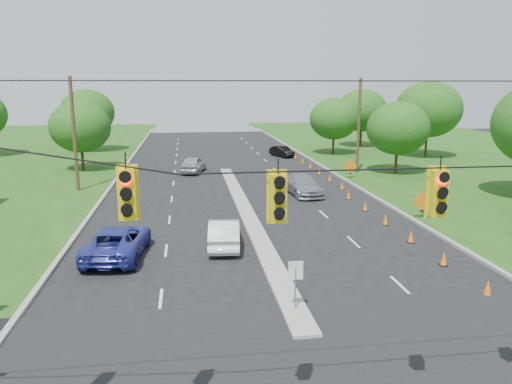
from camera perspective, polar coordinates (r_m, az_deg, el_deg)
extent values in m
cube|color=gray|center=(42.10, -16.43, 0.22)|extent=(0.25, 110.00, 0.16)
cube|color=gray|center=(43.90, 10.63, 0.99)|extent=(0.25, 110.00, 0.16)
cube|color=gray|center=(33.08, -1.12, -2.44)|extent=(1.00, 34.00, 0.18)
cylinder|color=gray|center=(18.75, 4.52, -11.22)|extent=(0.06, 0.06, 1.80)
cube|color=white|center=(18.45, 4.56, -8.94)|extent=(0.55, 0.04, 0.70)
cylinder|color=black|center=(10.60, 13.29, 4.65)|extent=(24.00, 0.04, 0.04)
cube|color=yellow|center=(10.08, -14.50, -0.25)|extent=(0.34, 0.24, 1.00)
cube|color=yellow|center=(10.22, 2.51, -0.72)|extent=(0.34, 0.24, 1.00)
cube|color=yellow|center=(11.38, 20.12, -0.13)|extent=(0.34, 0.24, 1.00)
cylinder|color=#422D1C|center=(41.88, -20.07, 6.16)|extent=(0.28, 0.28, 9.00)
cylinder|color=#422D1C|center=(48.77, 11.66, 7.38)|extent=(0.28, 0.28, 9.00)
cone|color=orange|center=(22.43, 24.97, -9.87)|extent=(0.32, 0.32, 0.70)
cone|color=orange|center=(25.23, 20.68, -7.10)|extent=(0.32, 0.32, 0.70)
cone|color=orange|center=(28.18, 17.30, -4.87)|extent=(0.32, 0.32, 0.70)
cone|color=orange|center=(31.25, 14.59, -3.05)|extent=(0.32, 0.32, 0.70)
cone|color=orange|center=(34.40, 12.38, -1.56)|extent=(0.32, 0.32, 0.70)
cone|color=orange|center=(37.61, 10.55, -0.32)|extent=(0.32, 0.32, 0.70)
cone|color=orange|center=(41.05, 9.80, 0.75)|extent=(0.32, 0.32, 0.70)
cone|color=orange|center=(44.33, 8.43, 1.63)|extent=(0.32, 0.32, 0.70)
cone|color=orange|center=(47.65, 7.25, 2.40)|extent=(0.32, 0.32, 0.70)
cone|color=orange|center=(50.98, 6.22, 3.06)|extent=(0.32, 0.32, 0.70)
cone|color=orange|center=(54.34, 5.32, 3.64)|extent=(0.32, 0.32, 0.70)
cone|color=orange|center=(57.72, 4.52, 4.15)|extent=(0.32, 0.32, 0.70)
cone|color=orange|center=(61.11, 3.81, 4.60)|extent=(0.32, 0.32, 0.70)
cube|color=black|center=(33.22, 18.37, -2.03)|extent=(0.06, 0.58, 0.26)
cube|color=black|center=(33.22, 18.37, -2.03)|extent=(0.06, 0.58, 0.26)
cube|color=orange|center=(33.08, 18.44, -1.03)|extent=(1.27, 0.05, 1.27)
cube|color=black|center=(45.89, 10.69, 2.16)|extent=(0.06, 0.58, 0.26)
cube|color=black|center=(45.89, 10.69, 2.16)|extent=(0.06, 0.58, 0.26)
cube|color=orange|center=(45.79, 10.72, 2.90)|extent=(1.27, 0.05, 1.27)
cylinder|color=black|center=(52.28, -19.21, 3.69)|extent=(0.28, 0.28, 2.52)
ellipsoid|color=#194C14|center=(51.95, -19.45, 7.04)|extent=(5.88, 5.88, 5.04)
cylinder|color=black|center=(67.26, -18.51, 5.63)|extent=(0.28, 0.28, 2.88)
ellipsoid|color=#194C14|center=(66.99, -18.71, 8.62)|extent=(6.72, 6.72, 5.76)
cylinder|color=black|center=(49.49, 15.71, 3.47)|extent=(0.28, 0.28, 2.52)
ellipsoid|color=#194C14|center=(49.15, 15.92, 7.02)|extent=(5.88, 5.88, 5.04)
cylinder|color=black|center=(61.82, 18.86, 5.25)|extent=(0.28, 0.28, 3.24)
ellipsoid|color=#194C14|center=(61.52, 19.11, 8.91)|extent=(7.56, 7.56, 6.48)
cylinder|color=black|center=(70.31, 11.89, 6.25)|extent=(0.28, 0.28, 2.88)
ellipsoid|color=#194C14|center=(70.06, 12.02, 9.11)|extent=(6.72, 6.72, 5.76)
cylinder|color=black|center=(61.84, 8.82, 5.42)|extent=(0.28, 0.28, 2.52)
ellipsoid|color=#194C14|center=(61.56, 8.91, 8.27)|extent=(5.88, 5.88, 5.04)
imported|color=white|center=(26.20, -3.67, -4.71)|extent=(1.94, 4.62, 1.48)
imported|color=#2B3093|center=(25.59, -15.55, -5.47)|extent=(3.14, 5.85, 1.56)
imported|color=gray|center=(38.78, 5.33, 0.83)|extent=(2.61, 5.43, 1.52)
imported|color=#989898|center=(48.78, -7.19, 3.15)|extent=(2.93, 4.95, 1.58)
imported|color=black|center=(59.36, 2.98, 4.66)|extent=(2.63, 4.05, 1.26)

